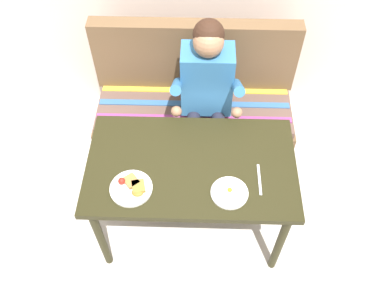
{
  "coord_description": "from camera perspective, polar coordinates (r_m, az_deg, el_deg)",
  "views": [
    {
      "loc": [
        0.04,
        -1.36,
        2.67
      ],
      "look_at": [
        0.0,
        0.15,
        0.72
      ],
      "focal_mm": 38.81,
      "sensor_mm": 36.0,
      "label": 1
    }
  ],
  "objects": [
    {
      "name": "plate_breakfast",
      "position": [
        2.29,
        -8.29,
        -5.92
      ],
      "size": [
        0.23,
        0.23,
        0.05
      ],
      "color": "white",
      "rests_on": "table"
    },
    {
      "name": "couch",
      "position": [
        3.16,
        0.32,
        4.48
      ],
      "size": [
        1.44,
        0.56,
        1.0
      ],
      "color": "brown",
      "rests_on": "ground"
    },
    {
      "name": "ground_plane",
      "position": [
        2.99,
        -0.08,
        -10.78
      ],
      "size": [
        8.0,
        8.0,
        0.0
      ],
      "primitive_type": "plane",
      "color": "beige"
    },
    {
      "name": "table",
      "position": [
        2.43,
        -0.1,
        -3.84
      ],
      "size": [
        1.2,
        0.7,
        0.73
      ],
      "color": "black",
      "rests_on": "ground"
    },
    {
      "name": "person",
      "position": [
        2.74,
        2.05,
        7.52
      ],
      "size": [
        0.45,
        0.61,
        1.21
      ],
      "color": "teal",
      "rests_on": "ground"
    },
    {
      "name": "knife",
      "position": [
        2.33,
        9.25,
        -4.83
      ],
      "size": [
        0.02,
        0.2,
        0.0
      ],
      "primitive_type": "cube",
      "rotation": [
        0.0,
        0.0,
        0.01
      ],
      "color": "silver",
      "rests_on": "table"
    },
    {
      "name": "plate_eggs",
      "position": [
        2.26,
        5.17,
        -6.68
      ],
      "size": [
        0.2,
        0.2,
        0.04
      ],
      "color": "white",
      "rests_on": "table"
    }
  ]
}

